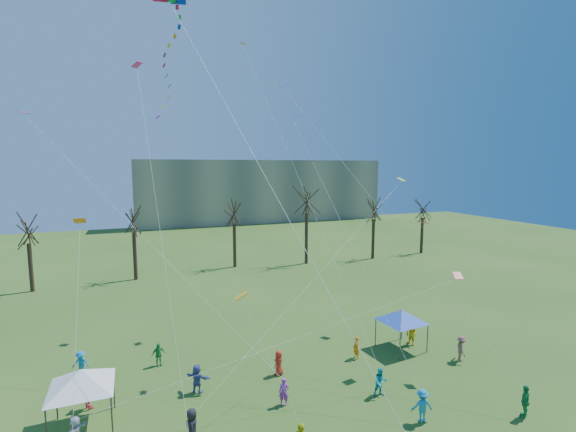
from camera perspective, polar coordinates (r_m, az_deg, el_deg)
name	(u,v)px	position (r m, az deg, el deg)	size (l,w,h in m)	color
distant_building	(260,190)	(101.21, -3.94, 3.65)	(60.00, 14.00, 15.00)	gray
bare_tree_row	(222,218)	(51.68, -9.38, -0.30)	(67.97, 8.71, 11.20)	black
big_box_kite	(174,64)	(22.62, -15.89, 20.05)	(4.75, 6.70, 24.45)	red
canopy_tent_white	(81,379)	(24.59, -27.35, -19.86)	(4.37, 4.37, 3.27)	#3F3F44
canopy_tent_blue	(402,316)	(31.74, 15.86, -13.49)	(4.04, 4.04, 3.04)	#3F3F44
festival_crowd	(278,387)	(25.33, -1.39, -23.08)	(25.82, 14.56, 1.86)	#CF4119
small_kites_aloft	(268,176)	(27.44, -2.81, 5.74)	(29.50, 19.61, 34.82)	#D95F0B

